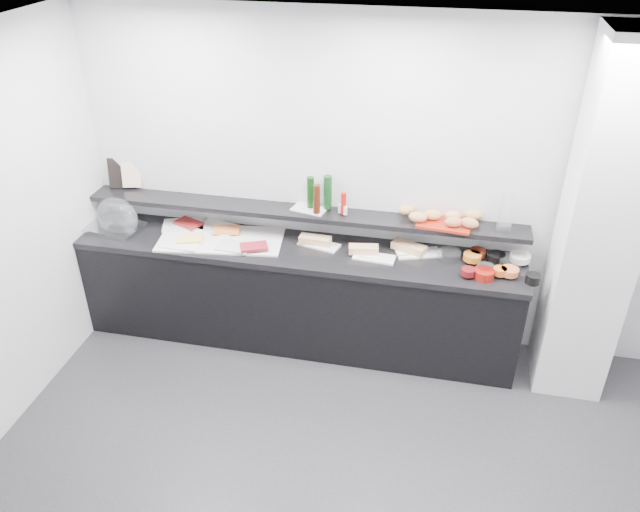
% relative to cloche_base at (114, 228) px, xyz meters
% --- Properties ---
extents(back_wall, '(5.00, 0.02, 2.70)m').
position_rel_cloche_base_xyz_m(back_wall, '(2.28, 0.33, 0.43)').
color(back_wall, silver).
rests_on(back_wall, ground).
extents(ceiling, '(5.00, 5.00, 0.00)m').
position_rel_cloche_base_xyz_m(ceiling, '(2.28, -1.67, 1.78)').
color(ceiling, white).
rests_on(ceiling, back_wall).
extents(column, '(0.50, 0.50, 2.70)m').
position_rel_cloche_base_xyz_m(column, '(3.78, -0.02, 0.43)').
color(column, silver).
rests_on(column, ground).
extents(buffet_cabinet, '(3.60, 0.60, 0.85)m').
position_rel_cloche_base_xyz_m(buffet_cabinet, '(1.58, 0.03, -0.50)').
color(buffet_cabinet, black).
rests_on(buffet_cabinet, ground).
extents(counter_top, '(3.62, 0.62, 0.05)m').
position_rel_cloche_base_xyz_m(counter_top, '(1.58, 0.03, -0.05)').
color(counter_top, black).
rests_on(counter_top, buffet_cabinet).
extents(wall_shelf, '(3.60, 0.25, 0.04)m').
position_rel_cloche_base_xyz_m(wall_shelf, '(1.58, 0.20, 0.21)').
color(wall_shelf, black).
rests_on(wall_shelf, back_wall).
extents(cloche_base, '(0.52, 0.39, 0.04)m').
position_rel_cloche_base_xyz_m(cloche_base, '(0.00, 0.00, 0.00)').
color(cloche_base, '#AAACB1').
rests_on(cloche_base, counter_top).
extents(cloche_dome, '(0.43, 0.34, 0.34)m').
position_rel_cloche_base_xyz_m(cloche_dome, '(0.05, -0.00, 0.11)').
color(cloche_dome, white).
rests_on(cloche_dome, cloche_base).
extents(linen_runner, '(1.06, 0.60, 0.01)m').
position_rel_cloche_base_xyz_m(linen_runner, '(0.94, 0.02, -0.01)').
color(linen_runner, silver).
rests_on(linen_runner, counter_top).
extents(platter_meat_a, '(0.40, 0.32, 0.01)m').
position_rel_cloche_base_xyz_m(platter_meat_a, '(0.56, 0.17, 0.00)').
color(platter_meat_a, white).
rests_on(platter_meat_a, linen_runner).
extents(food_meat_a, '(0.26, 0.22, 0.02)m').
position_rel_cloche_base_xyz_m(food_meat_a, '(0.60, 0.17, 0.02)').
color(food_meat_a, maroon).
rests_on(food_meat_a, platter_meat_a).
extents(platter_salmon, '(0.38, 0.30, 0.01)m').
position_rel_cloche_base_xyz_m(platter_salmon, '(0.86, 0.18, 0.00)').
color(platter_salmon, white).
rests_on(platter_salmon, linen_runner).
extents(food_salmon, '(0.24, 0.18, 0.02)m').
position_rel_cloche_base_xyz_m(food_salmon, '(0.96, 0.13, 0.02)').
color(food_salmon, orange).
rests_on(food_salmon, platter_salmon).
extents(platter_cheese, '(0.31, 0.21, 0.01)m').
position_rel_cloche_base_xyz_m(platter_cheese, '(0.67, -0.14, 0.00)').
color(platter_cheese, white).
rests_on(platter_cheese, linen_runner).
extents(food_cheese, '(0.23, 0.18, 0.02)m').
position_rel_cloche_base_xyz_m(food_cheese, '(0.72, -0.09, 0.02)').
color(food_cheese, '#EED55C').
rests_on(food_cheese, platter_cheese).
extents(platter_meat_b, '(0.28, 0.20, 0.01)m').
position_rel_cloche_base_xyz_m(platter_meat_b, '(1.10, -0.10, 0.00)').
color(platter_meat_b, silver).
rests_on(platter_meat_b, linen_runner).
extents(food_meat_b, '(0.25, 0.21, 0.02)m').
position_rel_cloche_base_xyz_m(food_meat_b, '(1.26, -0.10, 0.02)').
color(food_meat_b, maroon).
rests_on(food_meat_b, platter_meat_b).
extents(sandwich_plate_left, '(0.36, 0.22, 0.01)m').
position_rel_cloche_base_xyz_m(sandwich_plate_left, '(1.75, 0.10, -0.01)').
color(sandwich_plate_left, white).
rests_on(sandwich_plate_left, counter_top).
extents(sandwich_food_left, '(0.26, 0.11, 0.06)m').
position_rel_cloche_base_xyz_m(sandwich_food_left, '(1.72, 0.10, 0.02)').
color(sandwich_food_left, '#DDAB74').
rests_on(sandwich_food_left, sandwich_plate_left).
extents(tongs_left, '(0.16, 0.02, 0.01)m').
position_rel_cloche_base_xyz_m(tongs_left, '(1.81, 0.09, -0.00)').
color(tongs_left, silver).
rests_on(tongs_left, sandwich_plate_left).
extents(sandwich_plate_mid, '(0.33, 0.16, 0.01)m').
position_rel_cloche_base_xyz_m(sandwich_plate_mid, '(2.21, -0.01, -0.01)').
color(sandwich_plate_mid, white).
rests_on(sandwich_plate_mid, counter_top).
extents(sandwich_food_mid, '(0.24, 0.13, 0.06)m').
position_rel_cloche_base_xyz_m(sandwich_food_mid, '(2.12, 0.04, 0.02)').
color(sandwich_food_mid, tan).
rests_on(sandwich_food_mid, sandwich_plate_mid).
extents(tongs_mid, '(0.16, 0.03, 0.01)m').
position_rel_cloche_base_xyz_m(tongs_mid, '(2.17, -0.04, -0.00)').
color(tongs_mid, silver).
rests_on(tongs_mid, sandwich_plate_mid).
extents(sandwich_plate_right, '(0.38, 0.25, 0.01)m').
position_rel_cloche_base_xyz_m(sandwich_plate_right, '(2.55, 0.13, -0.01)').
color(sandwich_plate_right, white).
rests_on(sandwich_plate_right, counter_top).
extents(sandwich_food_right, '(0.29, 0.20, 0.06)m').
position_rel_cloche_base_xyz_m(sandwich_food_right, '(2.47, 0.15, 0.02)').
color(sandwich_food_right, '#DEAA74').
rests_on(sandwich_food_right, sandwich_plate_right).
extents(tongs_right, '(0.15, 0.07, 0.01)m').
position_rel_cloche_base_xyz_m(tongs_right, '(2.44, 0.06, -0.00)').
color(tongs_right, silver).
rests_on(tongs_right, sandwich_plate_right).
extents(bowl_glass_fruit, '(0.23, 0.23, 0.07)m').
position_rel_cloche_base_xyz_m(bowl_glass_fruit, '(2.78, 0.10, 0.02)').
color(bowl_glass_fruit, silver).
rests_on(bowl_glass_fruit, counter_top).
extents(fill_glass_fruit, '(0.18, 0.18, 0.05)m').
position_rel_cloche_base_xyz_m(fill_glass_fruit, '(2.96, 0.09, 0.03)').
color(fill_glass_fruit, orange).
rests_on(fill_glass_fruit, bowl_glass_fruit).
extents(bowl_black_jam, '(0.17, 0.17, 0.07)m').
position_rel_cloche_base_xyz_m(bowl_black_jam, '(3.14, 0.14, 0.02)').
color(bowl_black_jam, black).
rests_on(bowl_black_jam, counter_top).
extents(fill_black_jam, '(0.16, 0.16, 0.05)m').
position_rel_cloche_base_xyz_m(fill_black_jam, '(3.00, 0.17, 0.03)').
color(fill_black_jam, '#57180C').
rests_on(fill_black_jam, bowl_black_jam).
extents(bowl_glass_cream, '(0.23, 0.23, 0.07)m').
position_rel_cloche_base_xyz_m(bowl_glass_cream, '(3.24, 0.11, 0.02)').
color(bowl_glass_cream, white).
rests_on(bowl_glass_cream, counter_top).
extents(fill_glass_cream, '(0.19, 0.19, 0.05)m').
position_rel_cloche_base_xyz_m(fill_glass_cream, '(3.32, 0.16, 0.03)').
color(fill_glass_cream, white).
rests_on(fill_glass_cream, bowl_glass_cream).
extents(bowl_red_jam, '(0.18, 0.18, 0.07)m').
position_rel_cloche_base_xyz_m(bowl_red_jam, '(3.04, -0.12, 0.02)').
color(bowl_red_jam, maroon).
rests_on(bowl_red_jam, counter_top).
extents(fill_red_jam, '(0.13, 0.13, 0.05)m').
position_rel_cloche_base_xyz_m(fill_red_jam, '(2.93, -0.13, 0.03)').
color(fill_red_jam, '#5D0D10').
rests_on(fill_red_jam, bowl_red_jam).
extents(bowl_glass_salmon, '(0.18, 0.18, 0.07)m').
position_rel_cloche_base_xyz_m(bowl_glass_salmon, '(3.06, -0.07, 0.02)').
color(bowl_glass_salmon, silver).
rests_on(bowl_glass_salmon, counter_top).
extents(fill_glass_salmon, '(0.15, 0.15, 0.05)m').
position_rel_cloche_base_xyz_m(fill_glass_salmon, '(3.23, -0.06, 0.03)').
color(fill_glass_salmon, orange).
rests_on(fill_glass_salmon, bowl_glass_salmon).
extents(bowl_black_fruit, '(0.12, 0.12, 0.07)m').
position_rel_cloche_base_xyz_m(bowl_black_fruit, '(3.39, -0.11, 0.02)').
color(bowl_black_fruit, black).
rests_on(bowl_black_fruit, counter_top).
extents(fill_black_fruit, '(0.12, 0.12, 0.05)m').
position_rel_cloche_base_xyz_m(fill_black_fruit, '(3.16, -0.07, 0.03)').
color(fill_black_fruit, '#D75F1D').
rests_on(fill_black_fruit, bowl_black_fruit).
extents(framed_print, '(0.24, 0.12, 0.26)m').
position_rel_cloche_base_xyz_m(framed_print, '(-0.03, 0.32, 0.36)').
color(framed_print, black).
rests_on(framed_print, wall_shelf).
extents(print_art, '(0.17, 0.09, 0.22)m').
position_rel_cloche_base_xyz_m(print_art, '(0.06, 0.30, 0.36)').
color(print_art, beige).
rests_on(print_art, framed_print).
extents(condiment_tray, '(0.30, 0.22, 0.01)m').
position_rel_cloche_base_xyz_m(condiment_tray, '(1.64, 0.23, 0.24)').
color(condiment_tray, white).
rests_on(condiment_tray, wall_shelf).
extents(bottle_green_a, '(0.07, 0.07, 0.26)m').
position_rel_cloche_base_xyz_m(bottle_green_a, '(1.65, 0.25, 0.37)').
color(bottle_green_a, black).
rests_on(bottle_green_a, condiment_tray).
extents(bottle_brown, '(0.07, 0.07, 0.24)m').
position_rel_cloche_base_xyz_m(bottle_brown, '(1.72, 0.16, 0.36)').
color(bottle_brown, '#3C170A').
rests_on(bottle_brown, condiment_tray).
extents(bottle_green_b, '(0.09, 0.09, 0.28)m').
position_rel_cloche_base_xyz_m(bottle_green_b, '(1.79, 0.26, 0.38)').
color(bottle_green_b, '#103C17').
rests_on(bottle_green_b, condiment_tray).
extents(bottle_hot, '(0.05, 0.05, 0.18)m').
position_rel_cloche_base_xyz_m(bottle_hot, '(1.93, 0.19, 0.33)').
color(bottle_hot, red).
rests_on(bottle_hot, condiment_tray).
extents(shaker_salt, '(0.03, 0.03, 0.07)m').
position_rel_cloche_base_xyz_m(shaker_salt, '(1.90, 0.20, 0.28)').
color(shaker_salt, silver).
rests_on(shaker_salt, condiment_tray).
extents(shaker_pepper, '(0.03, 0.03, 0.07)m').
position_rel_cloche_base_xyz_m(shaker_pepper, '(1.95, 0.18, 0.28)').
color(shaker_pepper, silver).
rests_on(shaker_pepper, condiment_tray).
extents(bread_tray, '(0.44, 0.33, 0.02)m').
position_rel_cloche_base_xyz_m(bread_tray, '(2.72, 0.21, 0.24)').
color(bread_tray, '#9D2210').
rests_on(bread_tray, wall_shelf).
extents(bread_roll_nw, '(0.16, 0.13, 0.08)m').
position_rel_cloche_base_xyz_m(bread_roll_nw, '(2.42, 0.26, 0.29)').
color(bread_roll_nw, '#BA8247').
rests_on(bread_roll_nw, bread_tray).
extents(bread_roll_ne, '(0.14, 0.09, 0.08)m').
position_rel_cloche_base_xyz_m(bread_roll_ne, '(2.93, 0.29, 0.29)').
color(bread_roll_ne, '#BA9347').
rests_on(bread_roll_ne, bread_tray).
extents(bread_roll_sw, '(0.15, 0.10, 0.08)m').
position_rel_cloche_base_xyz_m(bread_roll_sw, '(2.51, 0.16, 0.29)').
color(bread_roll_sw, '#C6804B').
rests_on(bread_roll_sw, bread_tray).
extents(bread_roll_s, '(0.15, 0.11, 0.08)m').
position_rel_cloche_base_xyz_m(bread_roll_s, '(2.79, 0.13, 0.29)').
color(bread_roll_s, '#AE6E42').
rests_on(bread_roll_s, bread_tray).
extents(bread_roll_se, '(0.16, 0.13, 0.08)m').
position_rel_cloche_base_xyz_m(bread_roll_se, '(2.91, 0.14, 0.29)').
color(bread_roll_se, '#AD7142').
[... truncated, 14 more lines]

